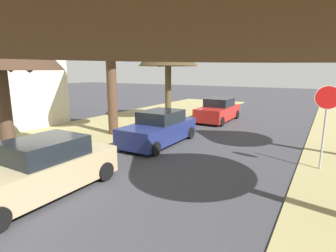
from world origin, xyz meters
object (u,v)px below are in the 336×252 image
object	(u,v)px
street_tree_left_mid_b	(109,16)
stop_sign_far	(327,109)
parked_sedan_tan	(41,169)
parked_sedan_red	(218,111)
street_tree_left_far	(168,47)
parked_sedan_navy	(159,129)

from	to	relation	value
street_tree_left_mid_b	stop_sign_far	bearing A→B (deg)	-1.59
street_tree_left_mid_b	parked_sedan_tan	bearing A→B (deg)	-63.53
parked_sedan_tan	parked_sedan_red	bearing A→B (deg)	89.14
parked_sedan_tan	parked_sedan_red	size ratio (longest dim) A/B	1.00
street_tree_left_far	parked_sedan_navy	bearing A→B (deg)	-62.60
stop_sign_far	parked_sedan_red	bearing A→B (deg)	132.25
street_tree_left_far	parked_sedan_tan	size ratio (longest dim) A/B	1.46
street_tree_left_far	stop_sign_far	bearing A→B (deg)	-31.00
parked_sedan_tan	parked_sedan_navy	bearing A→B (deg)	90.72
street_tree_left_mid_b	parked_sedan_tan	size ratio (longest dim) A/B	1.79
stop_sign_far	parked_sedan_tan	xyz separation A→B (m)	(-6.70, -6.19, -1.43)
stop_sign_far	parked_sedan_navy	xyz separation A→B (m)	(-6.78, 0.04, -1.43)
stop_sign_far	parked_sedan_tan	bearing A→B (deg)	-137.24
parked_sedan_tan	street_tree_left_far	bearing A→B (deg)	104.44
parked_sedan_navy	parked_sedan_red	bearing A→B (deg)	87.76
stop_sign_far	parked_sedan_red	size ratio (longest dim) A/B	0.66
street_tree_left_far	parked_sedan_tan	world-z (taller)	street_tree_left_far
parked_sedan_navy	parked_sedan_red	xyz separation A→B (m)	(0.28, 7.11, 0.00)
parked_sedan_red	street_tree_left_mid_b	bearing A→B (deg)	-116.44
street_tree_left_mid_b	parked_sedan_navy	size ratio (longest dim) A/B	1.79
stop_sign_far	parked_sedan_tan	world-z (taller)	stop_sign_far
street_tree_left_far	parked_sedan_red	distance (m)	5.61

